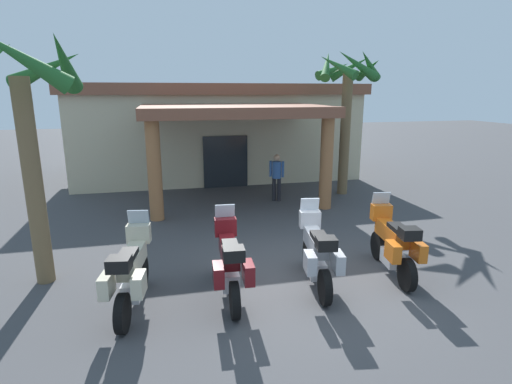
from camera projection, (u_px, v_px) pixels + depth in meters
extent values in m
plane|color=#424244|center=(304.00, 283.00, 8.25)|extent=(80.00, 80.00, 0.00)
cube|color=beige|center=(215.00, 135.00, 19.05)|extent=(12.21, 6.18, 3.71)
cube|color=#1E2328|center=(226.00, 162.00, 16.39)|extent=(1.80, 0.14, 2.10)
cube|color=brown|center=(234.00, 111.00, 13.89)|extent=(6.39, 4.44, 0.35)
cylinder|color=#9E663D|center=(155.00, 171.00, 12.03)|extent=(0.42, 0.42, 3.01)
cylinder|color=#9E663D|center=(326.00, 164.00, 13.25)|extent=(0.42, 0.42, 3.01)
cube|color=brown|center=(214.00, 89.00, 18.55)|extent=(12.62, 6.59, 0.44)
cylinder|color=black|center=(142.00, 272.00, 8.02)|extent=(0.26, 0.67, 0.66)
cylinder|color=black|center=(123.00, 313.00, 6.52)|extent=(0.26, 0.67, 0.66)
cube|color=silver|center=(133.00, 289.00, 7.23)|extent=(0.41, 0.61, 0.32)
cube|color=beige|center=(132.00, 259.00, 7.26)|extent=(0.50, 1.19, 0.34)
cube|color=black|center=(127.00, 256.00, 6.86)|extent=(0.38, 0.64, 0.10)
cube|color=beige|center=(139.00, 233.00, 7.80)|extent=(0.48, 0.31, 0.36)
cube|color=#B2BCC6|center=(139.00, 218.00, 7.81)|extent=(0.41, 0.19, 0.36)
cube|color=beige|center=(106.00, 285.00, 6.54)|extent=(0.26, 0.47, 0.36)
cube|color=beige|center=(139.00, 284.00, 6.58)|extent=(0.26, 0.47, 0.36)
cube|color=black|center=(119.00, 264.00, 6.36)|extent=(0.41, 0.38, 0.22)
cylinder|color=black|center=(226.00, 264.00, 8.41)|extent=(0.19, 0.67, 0.66)
cylinder|color=black|center=(235.00, 300.00, 6.92)|extent=(0.19, 0.67, 0.66)
cube|color=silver|center=(230.00, 279.00, 7.63)|extent=(0.37, 0.58, 0.32)
cube|color=maroon|center=(229.00, 251.00, 7.65)|extent=(0.39, 1.17, 0.34)
cube|color=black|center=(231.00, 247.00, 7.26)|extent=(0.33, 0.62, 0.10)
cube|color=maroon|center=(225.00, 227.00, 8.19)|extent=(0.46, 0.28, 0.36)
cube|color=#B2BCC6|center=(225.00, 212.00, 8.20)|extent=(0.41, 0.15, 0.36)
cube|color=maroon|center=(218.00, 275.00, 6.92)|extent=(0.22, 0.45, 0.36)
cube|color=maroon|center=(248.00, 273.00, 7.00)|extent=(0.22, 0.45, 0.36)
cube|color=black|center=(234.00, 254.00, 6.77)|extent=(0.39, 0.35, 0.22)
cylinder|color=black|center=(308.00, 254.00, 8.89)|extent=(0.26, 0.67, 0.66)
cylinder|color=black|center=(325.00, 287.00, 7.39)|extent=(0.26, 0.67, 0.66)
cube|color=silver|center=(316.00, 268.00, 8.10)|extent=(0.42, 0.61, 0.32)
cube|color=#B2B2B7|center=(316.00, 242.00, 8.12)|extent=(0.51, 1.19, 0.34)
cube|color=black|center=(320.00, 237.00, 7.73)|extent=(0.38, 0.64, 0.10)
cube|color=#B2B2B7|center=(310.00, 219.00, 8.67)|extent=(0.48, 0.32, 0.36)
cube|color=#B2BCC6|center=(310.00, 206.00, 8.68)|extent=(0.41, 0.19, 0.36)
cube|color=#B2B2B7|center=(310.00, 263.00, 7.41)|extent=(0.26, 0.47, 0.36)
cube|color=#B2B2B7|center=(338.00, 262.00, 7.44)|extent=(0.26, 0.47, 0.36)
cube|color=black|center=(326.00, 243.00, 7.23)|extent=(0.41, 0.38, 0.22)
cylinder|color=black|center=(378.00, 246.00, 9.39)|extent=(0.26, 0.67, 0.66)
cylinder|color=black|center=(407.00, 275.00, 7.89)|extent=(0.26, 0.67, 0.66)
cube|color=silver|center=(392.00, 258.00, 8.61)|extent=(0.42, 0.61, 0.32)
cube|color=orange|center=(391.00, 233.00, 8.63)|extent=(0.50, 1.19, 0.34)
cube|color=black|center=(399.00, 228.00, 8.24)|extent=(0.38, 0.64, 0.10)
cube|color=orange|center=(381.00, 212.00, 9.17)|extent=(0.48, 0.32, 0.36)
cube|color=#B2BCC6|center=(381.00, 199.00, 9.18)|extent=(0.41, 0.19, 0.36)
cube|color=orange|center=(393.00, 252.00, 7.91)|extent=(0.26, 0.47, 0.36)
cube|color=orange|center=(418.00, 251.00, 7.95)|extent=(0.26, 0.47, 0.36)
cube|color=black|center=(410.00, 233.00, 7.74)|extent=(0.41, 0.38, 0.22)
cylinder|color=black|center=(274.00, 189.00, 14.45)|extent=(0.14, 0.14, 0.83)
cylinder|color=black|center=(279.00, 189.00, 14.41)|extent=(0.14, 0.14, 0.83)
cylinder|color=#335999|center=(277.00, 170.00, 14.26)|extent=(0.32, 0.32, 0.59)
cylinder|color=#335999|center=(271.00, 169.00, 14.30)|extent=(0.09, 0.09, 0.56)
cylinder|color=#335999|center=(283.00, 169.00, 14.20)|extent=(0.09, 0.09, 0.56)
sphere|color=tan|center=(277.00, 158.00, 14.15)|extent=(0.23, 0.23, 0.23)
cylinder|color=brown|center=(34.00, 185.00, 7.87)|extent=(0.35, 0.35, 4.10)
cone|color=#236028|center=(64.00, 62.00, 7.50)|extent=(0.38, 1.56, 1.17)
cone|color=#236028|center=(45.00, 69.00, 8.11)|extent=(1.65, 0.95, 0.90)
cone|color=#236028|center=(23.00, 58.00, 6.68)|extent=(1.57, 0.90, 1.17)
cylinder|color=brown|center=(345.00, 135.00, 15.04)|extent=(0.38, 0.38, 4.48)
cone|color=#236028|center=(368.00, 69.00, 14.62)|extent=(0.42, 1.60, 0.84)
cone|color=#236028|center=(350.00, 68.00, 15.17)|extent=(1.51, 1.08, 1.05)
cone|color=#236028|center=(333.00, 70.00, 15.10)|extent=(1.62, 0.84, 0.82)
cone|color=#236028|center=(327.00, 65.00, 14.61)|extent=(1.00, 1.45, 1.23)
cone|color=#236028|center=(338.00, 66.00, 13.88)|extent=(1.18, 1.48, 1.02)
cone|color=#236028|center=(357.00, 64.00, 13.69)|extent=(1.53, 0.52, 1.13)
cone|color=#236028|center=(369.00, 65.00, 13.98)|extent=(1.41, 1.21, 1.13)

